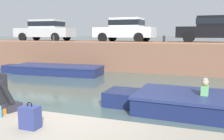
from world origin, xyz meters
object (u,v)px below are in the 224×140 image
object	(u,v)px
bottle_drink	(0,112)
car_leftmost_silver	(46,29)
mooring_bollard_west	(54,38)
backpack_on_ledge	(31,117)
boat_moored_west_navy	(54,70)
mooring_bollard_mid	(164,39)
car_left_inner_white	(125,29)
car_centre_black	(212,28)

from	to	relation	value
bottle_drink	car_leftmost_silver	bearing A→B (deg)	121.31
mooring_bollard_west	backpack_on_ledge	size ratio (longest dim) A/B	1.09
boat_moored_west_navy	car_leftmost_silver	world-z (taller)	car_leftmost_silver
boat_moored_west_navy	backpack_on_ledge	distance (m)	10.29
backpack_on_ledge	mooring_bollard_mid	bearing A→B (deg)	87.73
car_left_inner_white	backpack_on_ledge	size ratio (longest dim) A/B	9.63
car_leftmost_silver	bottle_drink	size ratio (longest dim) A/B	21.27
car_centre_black	backpack_on_ledge	world-z (taller)	car_centre_black
mooring_bollard_west	car_left_inner_white	bearing A→B (deg)	24.26
car_centre_black	mooring_bollard_west	size ratio (longest dim) A/B	8.69
car_leftmost_silver	backpack_on_ledge	xyz separation A→B (m)	(8.46, -12.81, -1.57)
car_left_inner_white	bottle_drink	bearing A→B (deg)	-83.00
boat_moored_west_navy	car_centre_black	size ratio (longest dim) A/B	1.54
car_leftmost_silver	car_centre_black	world-z (taller)	same
car_centre_black	backpack_on_ledge	xyz separation A→B (m)	(-2.91, -12.80, -1.57)
car_leftmost_silver	car_left_inner_white	size ratio (longest dim) A/B	1.10
car_left_inner_white	bottle_drink	xyz separation A→B (m)	(1.55, -12.58, -1.64)
mooring_bollard_mid	bottle_drink	bearing A→B (deg)	-96.60
car_left_inner_white	car_centre_black	world-z (taller)	same
car_leftmost_silver	mooring_bollard_west	bearing A→B (deg)	-45.45
boat_moored_west_navy	bottle_drink	bearing A→B (deg)	-62.45
mooring_bollard_west	boat_moored_west_navy	bearing A→B (deg)	-58.23
car_leftmost_silver	car_centre_black	distance (m)	11.37
mooring_bollard_west	bottle_drink	world-z (taller)	mooring_bollard_west
car_centre_black	bottle_drink	distance (m)	13.22
boat_moored_west_navy	bottle_drink	size ratio (longest dim) A/B	29.15
boat_moored_west_navy	backpack_on_ledge	world-z (taller)	backpack_on_ledge
boat_moored_west_navy	car_centre_black	distance (m)	9.40
boat_moored_west_navy	car_leftmost_silver	xyz separation A→B (m)	(-3.18, 4.00, 2.28)
car_centre_black	backpack_on_ledge	distance (m)	13.22
backpack_on_ledge	car_left_inner_white	bearing A→B (deg)	100.40
boat_moored_west_navy	mooring_bollard_west	xyz separation A→B (m)	(-1.29, 2.09, 1.68)
mooring_bollard_mid	mooring_bollard_west	bearing A→B (deg)	180.00
car_leftmost_silver	mooring_bollard_mid	world-z (taller)	car_leftmost_silver
bottle_drink	backpack_on_ledge	distance (m)	0.84
car_centre_black	mooring_bollard_west	xyz separation A→B (m)	(-9.49, -1.91, -0.61)
car_left_inner_white	car_centre_black	size ratio (longest dim) A/B	1.02
boat_moored_west_navy	car_centre_black	world-z (taller)	car_centre_black
boat_moored_west_navy	car_leftmost_silver	bearing A→B (deg)	128.44
car_centre_black	mooring_bollard_mid	size ratio (longest dim) A/B	8.69
bottle_drink	backpack_on_ledge	bearing A→B (deg)	-15.36
boat_moored_west_navy	backpack_on_ledge	xyz separation A→B (m)	(5.28, -8.81, 0.71)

